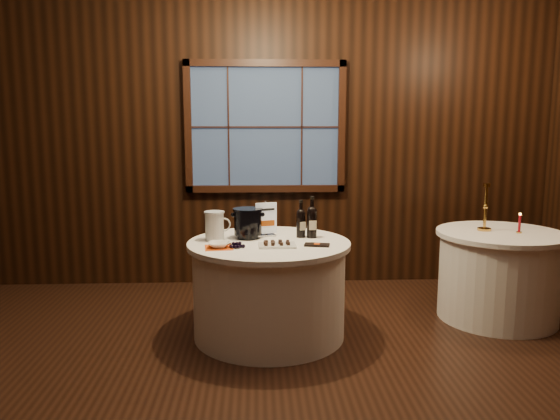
{
  "coord_description": "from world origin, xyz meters",
  "views": [
    {
      "loc": [
        -0.1,
        -3.19,
        1.69
      ],
      "look_at": [
        0.08,
        0.9,
        1.04
      ],
      "focal_mm": 35.0,
      "sensor_mm": 36.0,
      "label": 1
    }
  ],
  "objects_px": {
    "chocolate_box": "(317,245)",
    "glass_pitcher": "(215,226)",
    "brass_candlestick": "(485,214)",
    "red_candle": "(519,225)",
    "main_table": "(269,288)",
    "chocolate_plate": "(277,244)",
    "cracker_bowl": "(219,245)",
    "side_table": "(499,275)",
    "sign_stand": "(266,224)",
    "port_bottle_left": "(301,221)",
    "grape_bunch": "(237,245)",
    "ice_bucket": "(248,222)",
    "port_bottle_right": "(312,220)"
  },
  "relations": [
    {
      "from": "chocolate_box",
      "to": "glass_pitcher",
      "type": "relative_size",
      "value": 0.81
    },
    {
      "from": "brass_candlestick",
      "to": "red_candle",
      "type": "distance_m",
      "value": 0.29
    },
    {
      "from": "main_table",
      "to": "chocolate_box",
      "type": "xyz_separation_m",
      "value": [
        0.36,
        -0.17,
        0.39
      ]
    },
    {
      "from": "main_table",
      "to": "glass_pitcher",
      "type": "distance_m",
      "value": 0.66
    },
    {
      "from": "glass_pitcher",
      "to": "red_candle",
      "type": "relative_size",
      "value": 1.34
    },
    {
      "from": "chocolate_plate",
      "to": "cracker_bowl",
      "type": "distance_m",
      "value": 0.44
    },
    {
      "from": "side_table",
      "to": "glass_pitcher",
      "type": "xyz_separation_m",
      "value": [
        -2.43,
        -0.23,
        0.5
      ]
    },
    {
      "from": "side_table",
      "to": "red_candle",
      "type": "height_order",
      "value": "red_candle"
    },
    {
      "from": "chocolate_plate",
      "to": "side_table",
      "type": "bearing_deg",
      "value": 13.7
    },
    {
      "from": "sign_stand",
      "to": "port_bottle_left",
      "type": "bearing_deg",
      "value": -27.44
    },
    {
      "from": "sign_stand",
      "to": "brass_candlestick",
      "type": "relative_size",
      "value": 0.71
    },
    {
      "from": "sign_stand",
      "to": "chocolate_box",
      "type": "height_order",
      "value": "sign_stand"
    },
    {
      "from": "grape_bunch",
      "to": "glass_pitcher",
      "type": "xyz_separation_m",
      "value": [
        -0.18,
        0.29,
        0.1
      ]
    },
    {
      "from": "ice_bucket",
      "to": "cracker_bowl",
      "type": "distance_m",
      "value": 0.41
    },
    {
      "from": "main_table",
      "to": "port_bottle_left",
      "type": "height_order",
      "value": "port_bottle_left"
    },
    {
      "from": "cracker_bowl",
      "to": "red_candle",
      "type": "xyz_separation_m",
      "value": [
        2.5,
        0.44,
        0.05
      ]
    },
    {
      "from": "glass_pitcher",
      "to": "side_table",
      "type": "bearing_deg",
      "value": -10.45
    },
    {
      "from": "main_table",
      "to": "grape_bunch",
      "type": "xyz_separation_m",
      "value": [
        -0.25,
        -0.22,
        0.4
      ]
    },
    {
      "from": "main_table",
      "to": "port_bottle_right",
      "type": "height_order",
      "value": "port_bottle_right"
    },
    {
      "from": "main_table",
      "to": "red_candle",
      "type": "xyz_separation_m",
      "value": [
        2.13,
        0.24,
        0.45
      ]
    },
    {
      "from": "port_bottle_right",
      "to": "chocolate_box",
      "type": "bearing_deg",
      "value": -93.74
    },
    {
      "from": "side_table",
      "to": "cracker_bowl",
      "type": "relative_size",
      "value": 6.68
    },
    {
      "from": "port_bottle_right",
      "to": "chocolate_plate",
      "type": "height_order",
      "value": "port_bottle_right"
    },
    {
      "from": "side_table",
      "to": "port_bottle_right",
      "type": "distance_m",
      "value": 1.74
    },
    {
      "from": "grape_bunch",
      "to": "brass_candlestick",
      "type": "relative_size",
      "value": 0.44
    },
    {
      "from": "glass_pitcher",
      "to": "red_candle",
      "type": "distance_m",
      "value": 2.56
    },
    {
      "from": "port_bottle_left",
      "to": "red_candle",
      "type": "relative_size",
      "value": 1.77
    },
    {
      "from": "side_table",
      "to": "port_bottle_right",
      "type": "height_order",
      "value": "port_bottle_right"
    },
    {
      "from": "main_table",
      "to": "port_bottle_right",
      "type": "bearing_deg",
      "value": 20.77
    },
    {
      "from": "glass_pitcher",
      "to": "grape_bunch",
      "type": "bearing_deg",
      "value": -73.65
    },
    {
      "from": "chocolate_plate",
      "to": "cracker_bowl",
      "type": "bearing_deg",
      "value": -176.56
    },
    {
      "from": "port_bottle_left",
      "to": "cracker_bowl",
      "type": "height_order",
      "value": "port_bottle_left"
    },
    {
      "from": "side_table",
      "to": "sign_stand",
      "type": "height_order",
      "value": "sign_stand"
    },
    {
      "from": "chocolate_box",
      "to": "red_candle",
      "type": "bearing_deg",
      "value": 25.63
    },
    {
      "from": "grape_bunch",
      "to": "sign_stand",
      "type": "bearing_deg",
      "value": 61.71
    },
    {
      "from": "chocolate_box",
      "to": "main_table",
      "type": "bearing_deg",
      "value": 167.4
    },
    {
      "from": "sign_stand",
      "to": "ice_bucket",
      "type": "xyz_separation_m",
      "value": [
        -0.15,
        -0.06,
        0.03
      ]
    },
    {
      "from": "chocolate_plate",
      "to": "red_candle",
      "type": "bearing_deg",
      "value": 11.38
    },
    {
      "from": "ice_bucket",
      "to": "brass_candlestick",
      "type": "relative_size",
      "value": 0.59
    },
    {
      "from": "sign_stand",
      "to": "cracker_bowl",
      "type": "distance_m",
      "value": 0.54
    },
    {
      "from": "sign_stand",
      "to": "chocolate_box",
      "type": "bearing_deg",
      "value": -61.5
    },
    {
      "from": "side_table",
      "to": "chocolate_plate",
      "type": "relative_size",
      "value": 3.78
    },
    {
      "from": "side_table",
      "to": "ice_bucket",
      "type": "distance_m",
      "value": 2.23
    },
    {
      "from": "port_bottle_left",
      "to": "red_candle",
      "type": "distance_m",
      "value": 1.87
    },
    {
      "from": "side_table",
      "to": "grape_bunch",
      "type": "xyz_separation_m",
      "value": [
        -2.25,
        -0.52,
        0.4
      ]
    },
    {
      "from": "port_bottle_left",
      "to": "glass_pitcher",
      "type": "height_order",
      "value": "port_bottle_left"
    },
    {
      "from": "side_table",
      "to": "red_candle",
      "type": "bearing_deg",
      "value": -24.61
    },
    {
      "from": "port_bottle_left",
      "to": "port_bottle_right",
      "type": "height_order",
      "value": "port_bottle_right"
    },
    {
      "from": "cracker_bowl",
      "to": "red_candle",
      "type": "height_order",
      "value": "red_candle"
    },
    {
      "from": "glass_pitcher",
      "to": "chocolate_plate",
      "type": "bearing_deg",
      "value": -42.7
    }
  ]
}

